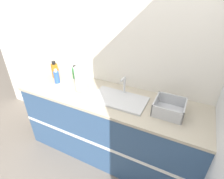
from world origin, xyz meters
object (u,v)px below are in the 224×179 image
at_px(sink, 119,99).
at_px(dish_rack, 169,109).
at_px(bottle_amber, 55,70).
at_px(bottle_green, 75,73).
at_px(bottle_blue, 57,77).
at_px(paper_towel_roll, 81,79).

xyz_separation_m(sink, dish_rack, (0.52, 0.01, 0.03)).
distance_m(bottle_amber, bottle_green, 0.28).
bearing_deg(bottle_blue, sink, -0.74).
distance_m(paper_towel_roll, bottle_green, 0.34).
height_order(sink, bottle_amber, bottle_amber).
distance_m(sink, bottle_amber, 1.01).
distance_m(dish_rack, bottle_green, 1.28).
relative_size(dish_rack, bottle_green, 1.59).
height_order(sink, bottle_blue, sink).
height_order(paper_towel_roll, bottle_green, paper_towel_roll).
xyz_separation_m(dish_rack, bottle_green, (-1.27, 0.21, 0.03)).
relative_size(bottle_blue, bottle_green, 1.04).
xyz_separation_m(paper_towel_roll, bottle_green, (-0.25, 0.22, -0.07)).
relative_size(sink, bottle_green, 3.34).
distance_m(sink, dish_rack, 0.53).
distance_m(sink, bottle_green, 0.78).
relative_size(sink, bottle_amber, 2.63).
bearing_deg(paper_towel_roll, bottle_blue, 178.20).
distance_m(dish_rack, bottle_blue, 1.40).
bearing_deg(paper_towel_roll, bottle_green, 138.72).
bearing_deg(sink, bottle_green, 163.40).
bearing_deg(bottle_blue, paper_towel_roll, -1.80).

